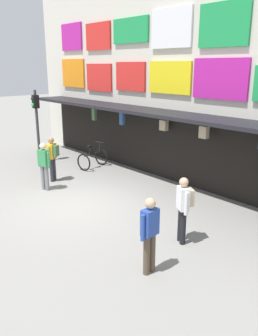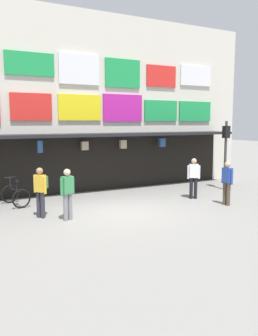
# 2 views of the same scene
# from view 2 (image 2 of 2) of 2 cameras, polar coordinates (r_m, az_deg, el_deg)

# --- Properties ---
(ground_plane) EXTENTS (80.00, 80.00, 0.00)m
(ground_plane) POSITION_cam_2_polar(r_m,az_deg,el_deg) (12.46, -1.53, -7.17)
(ground_plane) COLOR gray
(shopfront) EXTENTS (18.00, 2.60, 8.00)m
(shopfront) POSITION_cam_2_polar(r_m,az_deg,el_deg) (16.30, -8.76, 10.27)
(shopfront) COLOR beige
(shopfront) RESTS_ON ground
(traffic_light_far) EXTENTS (0.29, 0.33, 3.20)m
(traffic_light_far) POSITION_cam_2_polar(r_m,az_deg,el_deg) (16.81, 15.48, 3.78)
(traffic_light_far) COLOR #38383D
(traffic_light_far) RESTS_ON ground
(bicycle_parked) EXTENTS (0.95, 1.29, 1.05)m
(bicycle_parked) POSITION_cam_2_polar(r_m,az_deg,el_deg) (13.98, -18.04, -4.26)
(bicycle_parked) COLOR black
(bicycle_parked) RESTS_ON ground
(pedestrian_in_black) EXTENTS (0.51, 0.32, 1.68)m
(pedestrian_in_black) POSITION_cam_2_polar(r_m,az_deg,el_deg) (11.40, -10.00, -3.79)
(pedestrian_in_black) COLOR gray
(pedestrian_in_black) RESTS_ON ground
(pedestrian_in_purple) EXTENTS (0.47, 0.48, 1.68)m
(pedestrian_in_purple) POSITION_cam_2_polar(r_m,az_deg,el_deg) (11.90, -14.20, -3.25)
(pedestrian_in_purple) COLOR #2D2D38
(pedestrian_in_purple) RESTS_ON ground
(pedestrian_in_yellow) EXTENTS (0.25, 0.53, 1.68)m
(pedestrian_in_yellow) POSITION_cam_2_polar(r_m,az_deg,el_deg) (13.78, 15.70, -2.00)
(pedestrian_in_yellow) COLOR brown
(pedestrian_in_yellow) RESTS_ON ground
(pedestrian_in_red) EXTENTS (0.48, 0.46, 1.68)m
(pedestrian_in_red) POSITION_cam_2_polar(r_m,az_deg,el_deg) (14.66, 10.49, -1.14)
(pedestrian_in_red) COLOR black
(pedestrian_in_red) RESTS_ON ground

